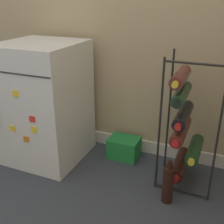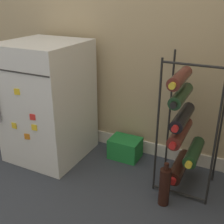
% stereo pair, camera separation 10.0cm
% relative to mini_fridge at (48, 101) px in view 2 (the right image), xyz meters
% --- Properties ---
extents(ground_plane, '(14.00, 14.00, 0.00)m').
position_rel_mini_fridge_xyz_m(ground_plane, '(0.43, -0.38, -0.39)').
color(ground_plane, '#333842').
extents(mini_fridge, '(0.48, 0.52, 0.79)m').
position_rel_mini_fridge_xyz_m(mini_fridge, '(0.00, 0.00, 0.00)').
color(mini_fridge, silver).
rests_on(mini_fridge, ground_plane).
extents(wine_rack, '(0.31, 0.33, 0.77)m').
position_rel_mini_fridge_xyz_m(wine_rack, '(0.90, 0.05, -0.02)').
color(wine_rack, black).
rests_on(wine_rack, ground_plane).
extents(soda_box, '(0.21, 0.16, 0.14)m').
position_rel_mini_fridge_xyz_m(soda_box, '(0.49, 0.17, -0.32)').
color(soda_box, '#1E7F38').
rests_on(soda_box, ground_plane).
extents(loose_bottle_floor, '(0.06, 0.06, 0.26)m').
position_rel_mini_fridge_xyz_m(loose_bottle_floor, '(0.87, -0.16, -0.28)').
color(loose_bottle_floor, black).
rests_on(loose_bottle_floor, ground_plane).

